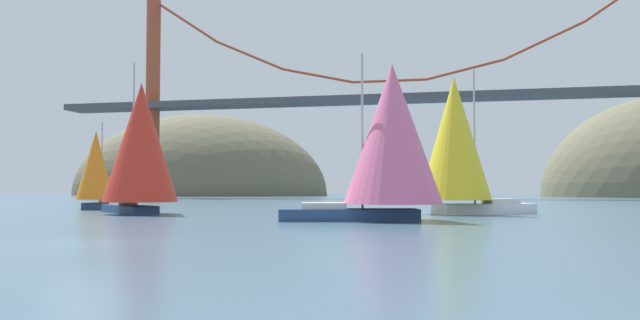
{
  "coord_description": "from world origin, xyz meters",
  "views": [
    {
      "loc": [
        12.55,
        -19.23,
        1.91
      ],
      "look_at": [
        0.0,
        36.85,
        4.5
      ],
      "focal_mm": 35.18,
      "sensor_mm": 36.0,
      "label": 1
    }
  ],
  "objects": [
    {
      "name": "ground_plane",
      "position": [
        0.0,
        0.0,
        0.0
      ],
      "size": [
        360.0,
        360.0,
        0.0
      ],
      "primitive_type": "plane",
      "color": "#426075"
    },
    {
      "name": "headland_left",
      "position": [
        -55.0,
        135.0,
        0.0
      ],
      "size": [
        69.14,
        44.0,
        42.75
      ],
      "primitive_type": "ellipsoid",
      "color": "#6B664C",
      "rests_on": "ground_plane"
    },
    {
      "name": "suspension_bridge",
      "position": [
        -0.0,
        95.0,
        19.04
      ],
      "size": [
        130.67,
        6.0,
        39.9
      ],
      "color": "#A34228",
      "rests_on": "ground_plane"
    },
    {
      "name": "sailboat_pink_spinnaker",
      "position": [
        8.55,
        17.52,
        4.89
      ],
      "size": [
        10.21,
        6.95,
        9.87
      ],
      "color": "navy",
      "rests_on": "ground_plane"
    },
    {
      "name": "sailboat_scarlet_sail",
      "position": [
        -10.39,
        22.7,
        5.09
      ],
      "size": [
        9.27,
        9.0,
        11.49
      ],
      "color": "navy",
      "rests_on": "ground_plane"
    },
    {
      "name": "sailboat_orange_sail",
      "position": [
        -19.34,
        31.2,
        3.69
      ],
      "size": [
        3.69,
        6.45,
        7.98
      ],
      "color": "navy",
      "rests_on": "ground_plane"
    },
    {
      "name": "sailboat_yellow_sail",
      "position": [
        12.31,
        27.38,
        5.28
      ],
      "size": [
        9.5,
        7.74,
        10.79
      ],
      "color": "white",
      "rests_on": "ground_plane"
    }
  ]
}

